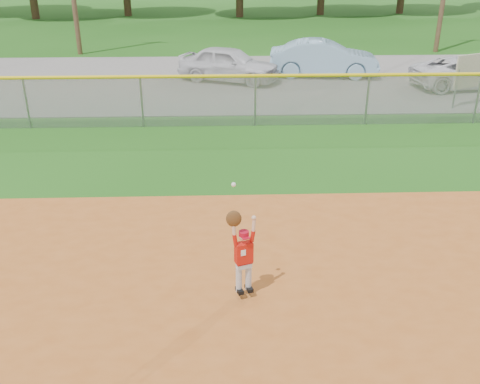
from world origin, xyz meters
name	(u,v)px	position (x,y,z in m)	size (l,w,h in m)	color
ground	(303,358)	(0.00, 0.00, 0.00)	(120.00, 120.00, 0.00)	#1D5413
parking_strip	(246,80)	(0.00, 16.00, 0.01)	(44.00, 10.00, 0.03)	slate
car_white_a	(229,64)	(-0.68, 15.73, 0.71)	(1.60, 3.97, 1.35)	silver
car_blue	(324,58)	(3.22, 16.52, 0.75)	(1.53, 4.38, 1.44)	#8EB7D3
car_white_b	(467,73)	(8.22, 14.32, 0.60)	(1.88, 4.08, 1.13)	silver
sponsor_sign	(477,72)	(7.45, 11.93, 1.15)	(1.81, 0.88, 1.75)	gray
outfield_fence	(255,97)	(0.00, 10.00, 0.88)	(40.06, 0.10, 1.55)	gray
ballplayer	(242,252)	(-0.74, 1.35, 0.83)	(0.46, 0.25, 1.82)	silver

